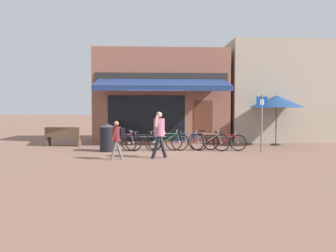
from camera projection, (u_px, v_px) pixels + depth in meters
The scene contains 16 objects.
ground_plane at pixel (156, 150), 13.39m from camera, with size 160.00×160.00×0.00m, color brown.
shop_front at pixel (161, 97), 17.34m from camera, with size 6.77×4.88×4.69m.
neighbour_building at pixel (279, 93), 18.18m from camera, with size 6.02×4.00×5.18m.
bike_rack_rail at pixel (175, 138), 13.44m from camera, with size 4.78×0.04×0.57m.
bicycle_purple at pixel (121, 142), 13.18m from camera, with size 1.68×0.52×0.85m.
bicycle_black at pixel (142, 142), 13.36m from camera, with size 1.68×0.86×0.81m.
bicycle_green at pixel (167, 141), 13.19m from camera, with size 1.79×0.52×0.88m.
bicycle_blue at pixel (186, 141), 13.31m from camera, with size 1.72×0.52×0.86m.
bicycle_silver at pixel (208, 142), 13.23m from camera, with size 1.62×0.81×0.84m.
bicycle_red at pixel (224, 142), 13.37m from camera, with size 1.73×0.63×0.82m.
pedestrian_adult at pixel (159, 130), 11.25m from camera, with size 0.57×0.61×1.61m.
pedestrian_child at pixel (117, 136), 10.89m from camera, with size 0.51×0.49×1.30m.
litter_bin at pixel (108, 138), 13.06m from camera, with size 0.65×0.65×1.10m.
parking_sign at pixel (262, 117), 12.77m from camera, with size 0.44×0.07×2.24m.
cafe_parasol at pixel (277, 102), 15.21m from camera, with size 2.52×2.52×2.33m.
park_bench at pixel (63, 136), 14.84m from camera, with size 1.64×0.64×0.87m.
Camera 1 is at (-0.15, -13.33, 1.70)m, focal length 35.00 mm.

